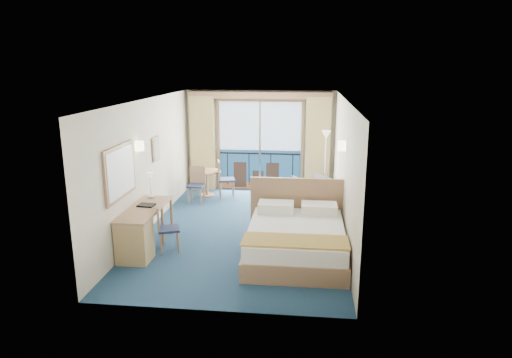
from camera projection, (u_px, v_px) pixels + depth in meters
name	position (u px, v px, depth m)	size (l,w,h in m)	color
floor	(244.00, 230.00, 9.57)	(6.50, 6.50, 0.00)	navy
room_walls	(244.00, 146.00, 9.13)	(4.04, 6.54, 2.72)	beige
balcony_door	(260.00, 148.00, 12.39)	(2.36, 0.03, 2.52)	navy
curtain_left	(203.00, 143.00, 12.38)	(0.65, 0.22, 2.55)	#D5C076
curtain_right	(318.00, 146.00, 12.05)	(0.65, 0.22, 2.55)	#D5C076
pelmet	(260.00, 95.00, 11.92)	(3.80, 0.25, 0.18)	#A07B56
mirror	(120.00, 172.00, 7.95)	(0.05, 1.25, 0.95)	#A07B56
wall_print	(156.00, 149.00, 9.82)	(0.04, 0.42, 0.52)	#A07B56
sconce_left	(139.00, 146.00, 8.74)	(0.18, 0.18, 0.18)	beige
sconce_right	(342.00, 146.00, 8.76)	(0.18, 0.18, 0.18)	beige
bed	(296.00, 239.00, 8.18)	(1.90, 2.26, 1.19)	#A07B56
nightstand	(329.00, 215.00, 9.64)	(0.42, 0.40, 0.55)	tan
phone	(330.00, 201.00, 9.54)	(0.17, 0.13, 0.08)	silver
armchair	(312.00, 190.00, 11.31)	(0.74, 0.76, 0.69)	#464A56
floor_lamp	(326.00, 148.00, 11.34)	(0.25, 0.25, 1.78)	silver
desk	(137.00, 235.00, 8.09)	(0.58, 1.69, 0.79)	#A07B56
desk_chair	(164.00, 225.00, 8.37)	(0.49, 0.49, 0.89)	#1F2948
folder	(146.00, 205.00, 8.56)	(0.31, 0.23, 0.03)	black
desk_lamp	(150.00, 180.00, 8.97)	(0.13, 0.13, 0.50)	silver
round_table	(207.00, 177.00, 11.92)	(0.74, 0.74, 0.67)	#A07B56
table_chair_a	(223.00, 177.00, 11.77)	(0.51, 0.51, 0.97)	#1F2948
table_chair_b	(197.00, 182.00, 11.39)	(0.40, 0.41, 0.91)	#1F2948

